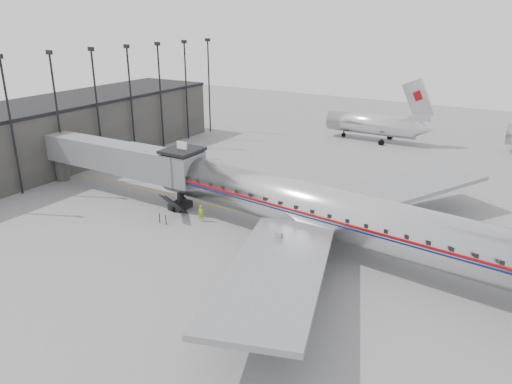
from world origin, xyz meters
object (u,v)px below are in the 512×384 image
(baggage_cart_navy, at_px, (258,314))
(baggage_cart_white, at_px, (280,295))
(airliner, at_px, (322,210))
(ramp_worker, at_px, (201,213))
(service_van, at_px, (253,304))

(baggage_cart_navy, xyz_separation_m, baggage_cart_white, (0.10, 2.75, -0.01))
(airliner, bearing_deg, ramp_worker, -169.48)
(baggage_cart_white, distance_m, ramp_worker, 16.56)
(baggage_cart_navy, height_order, ramp_worker, baggage_cart_navy)
(baggage_cart_navy, bearing_deg, ramp_worker, 158.60)
(airliner, relative_size, baggage_cart_white, 17.15)
(airliner, bearing_deg, service_van, -79.84)
(airliner, relative_size, baggage_cart_navy, 15.13)
(airliner, distance_m, baggage_cart_navy, 13.20)
(airliner, relative_size, ramp_worker, 26.08)
(airliner, height_order, ramp_worker, airliner)
(airliner, xyz_separation_m, ramp_worker, (-12.24, -0.87, -2.59))
(airliner, distance_m, ramp_worker, 12.54)
(baggage_cart_white, height_order, ramp_worker, baggage_cart_white)
(airliner, relative_size, service_van, 7.52)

